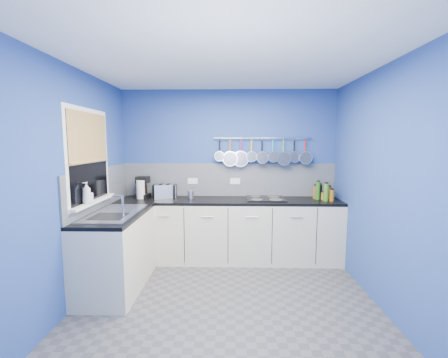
{
  "coord_description": "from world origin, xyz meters",
  "views": [
    {
      "loc": [
        0.05,
        -3.09,
        1.71
      ],
      "look_at": [
        -0.05,
        0.75,
        1.25
      ],
      "focal_mm": 24.18,
      "sensor_mm": 36.0,
      "label": 1
    }
  ],
  "objects_px": {
    "canister": "(191,195)",
    "hob": "(265,199)",
    "soap_bottle_b": "(88,196)",
    "soap_bottle_a": "(87,193)",
    "paper_towel": "(141,189)",
    "toaster": "(165,191)",
    "coffee_maker": "(143,187)"
  },
  "relations": [
    {
      "from": "paper_towel",
      "to": "toaster",
      "type": "relative_size",
      "value": 0.87
    },
    {
      "from": "paper_towel",
      "to": "canister",
      "type": "relative_size",
      "value": 2.23
    },
    {
      "from": "coffee_maker",
      "to": "paper_towel",
      "type": "bearing_deg",
      "value": -91.3
    },
    {
      "from": "soap_bottle_b",
      "to": "coffee_maker",
      "type": "xyz_separation_m",
      "value": [
        0.26,
        1.16,
        -0.08
      ]
    },
    {
      "from": "coffee_maker",
      "to": "hob",
      "type": "bearing_deg",
      "value": 5.27
    },
    {
      "from": "hob",
      "to": "soap_bottle_b",
      "type": "bearing_deg",
      "value": -151.76
    },
    {
      "from": "soap_bottle_b",
      "to": "toaster",
      "type": "height_order",
      "value": "soap_bottle_b"
    },
    {
      "from": "coffee_maker",
      "to": "canister",
      "type": "distance_m",
      "value": 0.73
    },
    {
      "from": "coffee_maker",
      "to": "toaster",
      "type": "height_order",
      "value": "coffee_maker"
    },
    {
      "from": "canister",
      "to": "hob",
      "type": "distance_m",
      "value": 1.09
    },
    {
      "from": "hob",
      "to": "coffee_maker",
      "type": "bearing_deg",
      "value": 178.48
    },
    {
      "from": "soap_bottle_b",
      "to": "paper_towel",
      "type": "relative_size",
      "value": 0.64
    },
    {
      "from": "toaster",
      "to": "canister",
      "type": "height_order",
      "value": "toaster"
    },
    {
      "from": "soap_bottle_a",
      "to": "coffee_maker",
      "type": "xyz_separation_m",
      "value": [
        0.26,
        1.19,
        -0.11
      ]
    },
    {
      "from": "soap_bottle_b",
      "to": "toaster",
      "type": "xyz_separation_m",
      "value": [
        0.59,
        1.16,
        -0.14
      ]
    },
    {
      "from": "soap_bottle_b",
      "to": "canister",
      "type": "xyz_separation_m",
      "value": [
        0.98,
        1.1,
        -0.18
      ]
    },
    {
      "from": "soap_bottle_b",
      "to": "toaster",
      "type": "bearing_deg",
      "value": 63.2
    },
    {
      "from": "paper_towel",
      "to": "coffee_maker",
      "type": "relative_size",
      "value": 0.85
    },
    {
      "from": "paper_towel",
      "to": "canister",
      "type": "distance_m",
      "value": 0.74
    },
    {
      "from": "toaster",
      "to": "canister",
      "type": "distance_m",
      "value": 0.4
    },
    {
      "from": "soap_bottle_a",
      "to": "paper_towel",
      "type": "bearing_deg",
      "value": 77.45
    },
    {
      "from": "soap_bottle_a",
      "to": "coffee_maker",
      "type": "height_order",
      "value": "soap_bottle_a"
    },
    {
      "from": "paper_towel",
      "to": "toaster",
      "type": "bearing_deg",
      "value": 11.4
    },
    {
      "from": "paper_towel",
      "to": "soap_bottle_a",
      "type": "bearing_deg",
      "value": -102.55
    },
    {
      "from": "coffee_maker",
      "to": "toaster",
      "type": "relative_size",
      "value": 1.03
    },
    {
      "from": "coffee_maker",
      "to": "canister",
      "type": "xyz_separation_m",
      "value": [
        0.72,
        -0.06,
        -0.1
      ]
    },
    {
      "from": "soap_bottle_b",
      "to": "canister",
      "type": "relative_size",
      "value": 1.42
    },
    {
      "from": "soap_bottle_b",
      "to": "toaster",
      "type": "distance_m",
      "value": 1.31
    },
    {
      "from": "soap_bottle_a",
      "to": "toaster",
      "type": "distance_m",
      "value": 1.33
    },
    {
      "from": "paper_towel",
      "to": "coffee_maker",
      "type": "bearing_deg",
      "value": 81.92
    },
    {
      "from": "soap_bottle_b",
      "to": "hob",
      "type": "bearing_deg",
      "value": 28.24
    },
    {
      "from": "soap_bottle_a",
      "to": "paper_towel",
      "type": "height_order",
      "value": "soap_bottle_a"
    }
  ]
}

